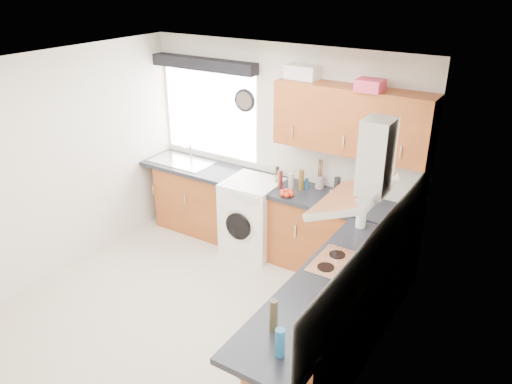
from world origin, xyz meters
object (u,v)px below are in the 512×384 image
Objects in this scene: washing_machine at (252,216)px; upper_cabinets at (352,120)px; oven at (340,312)px; extractor_hood at (364,177)px.

upper_cabinets is at bearing 9.75° from washing_machine.
washing_machine is at bearing 146.31° from oven.
washing_machine reaches higher than oven.
extractor_hood is (0.10, -0.00, 1.34)m from oven.
extractor_hood reaches higher than washing_machine.
extractor_hood is at bearing -33.96° from washing_machine.
extractor_hood is 0.84× the size of washing_machine.
upper_cabinets is at bearing 116.13° from extractor_hood.
upper_cabinets is at bearing 112.54° from oven.
oven is at bearing -35.50° from washing_machine.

